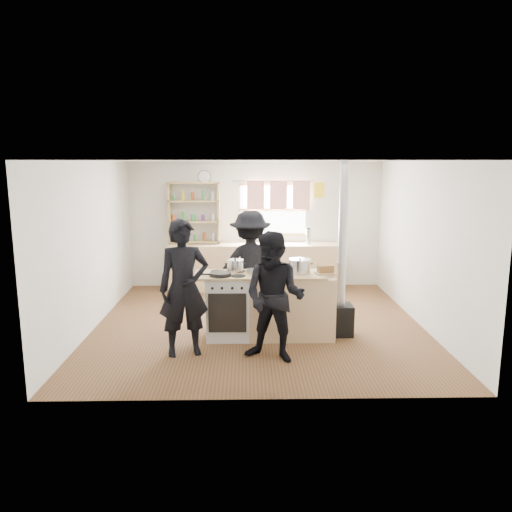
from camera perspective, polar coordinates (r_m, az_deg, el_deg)
name	(u,v)px	position (r m, az deg, el deg)	size (l,w,h in m)	color
ground	(259,324)	(7.83, 0.30, -7.83)	(5.00, 5.00, 0.01)	brown
back_counter	(256,267)	(9.86, -0.03, -1.22)	(3.40, 0.55, 0.90)	tan
shelving_unit	(194,212)	(9.86, -7.06, 4.96)	(1.00, 0.28, 1.20)	tan
thermos	(308,237)	(9.82, 6.00, 2.22)	(0.10, 0.10, 0.29)	silver
cooking_island	(270,305)	(7.17, 1.58, -5.65)	(1.97, 0.64, 0.93)	silver
skillet_greens	(221,274)	(6.91, -4.07, -2.08)	(0.31, 0.31, 0.05)	black
roast_tray	(262,271)	(7.03, 0.68, -1.74)	(0.43, 0.36, 0.07)	silver
stockpot_stove	(235,265)	(7.19, -2.38, -1.08)	(0.24, 0.24, 0.19)	silver
stockpot_counter	(300,266)	(7.08, 5.04, -1.16)	(0.31, 0.31, 0.23)	#BABABD
bread_board	(325,270)	(7.10, 7.95, -1.62)	(0.31, 0.24, 0.12)	tan
flue_heater	(341,291)	(7.30, 9.68, -3.91)	(0.35, 0.35, 2.50)	black
person_near_left	(184,288)	(6.48, -8.24, -3.66)	(0.65, 0.43, 1.78)	black
person_near_right	(274,297)	(6.24, 2.12, -4.73)	(0.80, 0.62, 1.65)	black
person_far	(250,265)	(7.92, -0.65, -1.07)	(1.12, 0.65, 1.74)	black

